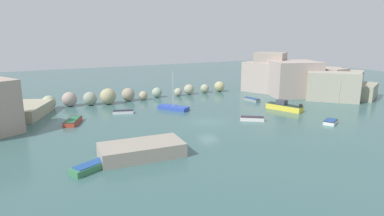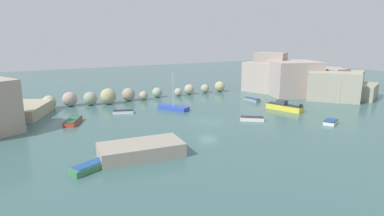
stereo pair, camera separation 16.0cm
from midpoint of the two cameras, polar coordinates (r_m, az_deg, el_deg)
The scene contains 12 objects.
cove_water at distance 44.36m, azimuth 2.95°, elevation -2.50°, with size 160.00×160.00×0.00m, color #3D6563.
cliff_headland_right at distance 68.74m, azimuth 19.75°, elevation 4.62°, with size 19.85×23.23×8.05m.
rock_breakwater at distance 59.08m, azimuth -10.70°, elevation 2.33°, with size 34.83×4.01×2.72m.
stone_dock at distance 32.51m, azimuth -8.81°, elevation -7.26°, with size 8.10×4.04×1.37m, color #A09586.
moored_boat_0 at distance 50.12m, azimuth -11.92°, elevation -0.66°, with size 3.22×1.96×0.48m.
moored_boat_1 at distance 53.09m, azimuth 15.98°, elevation 0.23°, with size 3.43×5.88×1.59m.
moored_boat_2 at distance 51.51m, azimuth -3.20°, elevation 0.07°, with size 4.08×5.13×5.96m.
moored_boat_3 at distance 58.79m, azimuth 10.58°, elevation 1.48°, with size 1.50×3.25×0.59m.
moored_boat_4 at distance 45.77m, azimuth 10.61°, elevation -1.87°, with size 3.28×2.82×0.55m.
moored_boat_5 at distance 30.66m, azimuth -16.93°, elevation -9.71°, with size 4.34×3.05×0.65m.
moored_boat_6 at distance 47.27m, azimuth 23.30°, elevation -2.26°, with size 2.84×2.37×0.50m.
moored_boat_7 at distance 46.36m, azimuth -20.13°, elevation -2.19°, with size 2.95×4.20×0.63m.
Camera 2 is at (-21.58, -36.88, 11.89)m, focal length 30.32 mm.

